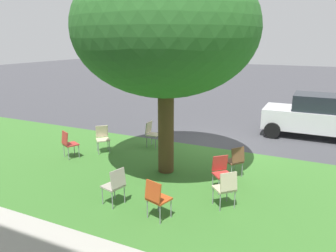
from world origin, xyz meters
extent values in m
plane|color=#424247|center=(0.00, 0.00, 0.00)|extent=(80.00, 80.00, 0.00)
cube|color=#3D752D|center=(0.00, 3.20, 0.00)|extent=(48.00, 6.00, 0.01)
cylinder|color=brown|center=(0.52, 2.75, 1.38)|extent=(0.44, 0.44, 2.77)
ellipsoid|color=#2D6B28|center=(0.52, 2.75, 3.91)|extent=(4.77, 4.77, 3.53)
cube|color=#C64C1E|center=(-0.45, 5.08, 0.44)|extent=(0.51, 0.50, 0.04)
cube|color=#C64C1E|center=(-0.40, 5.25, 0.68)|extent=(0.41, 0.19, 0.40)
cylinder|color=gray|center=(-0.67, 4.96, 0.21)|extent=(0.02, 0.02, 0.42)
cylinder|color=gray|center=(-0.32, 4.87, 0.21)|extent=(0.02, 0.02, 0.42)
cylinder|color=gray|center=(-0.58, 5.29, 0.21)|extent=(0.02, 0.02, 0.42)
cylinder|color=gray|center=(-0.23, 5.19, 0.21)|extent=(0.02, 0.02, 0.42)
cube|color=#ADA393|center=(0.76, 4.99, 0.44)|extent=(0.49, 0.51, 0.04)
cube|color=#ADA393|center=(0.59, 5.03, 0.68)|extent=(0.18, 0.41, 0.40)
cylinder|color=gray|center=(0.88, 4.77, 0.21)|extent=(0.02, 0.02, 0.42)
cylinder|color=gray|center=(0.97, 5.12, 0.21)|extent=(0.02, 0.02, 0.42)
cylinder|color=gray|center=(0.55, 4.85, 0.21)|extent=(0.02, 0.02, 0.42)
cylinder|color=gray|center=(0.64, 5.20, 0.21)|extent=(0.02, 0.02, 0.42)
cube|color=beige|center=(1.85, 0.98, 0.44)|extent=(0.41, 0.43, 0.04)
cube|color=beige|center=(2.03, 0.98, 0.68)|extent=(0.09, 0.40, 0.40)
cylinder|color=gray|center=(1.68, 1.15, 0.21)|extent=(0.02, 0.02, 0.42)
cylinder|color=gray|center=(1.69, 0.79, 0.21)|extent=(0.02, 0.02, 0.42)
cylinder|color=gray|center=(2.02, 1.16, 0.21)|extent=(0.02, 0.02, 0.42)
cylinder|color=gray|center=(2.03, 0.80, 0.21)|extent=(0.02, 0.02, 0.42)
cube|color=#B7332D|center=(-1.30, 3.31, 0.44)|extent=(0.58, 0.58, 0.04)
cube|color=#B7332D|center=(-1.18, 3.18, 0.68)|extent=(0.35, 0.33, 0.40)
cylinder|color=gray|center=(-1.28, 3.56, 0.21)|extent=(0.02, 0.02, 0.42)
cylinder|color=gray|center=(-1.55, 3.32, 0.21)|extent=(0.02, 0.02, 0.42)
cylinder|color=gray|center=(-1.05, 3.31, 0.21)|extent=(0.02, 0.02, 0.42)
cylinder|color=gray|center=(-1.32, 3.07, 0.21)|extent=(0.02, 0.02, 0.42)
cube|color=beige|center=(-1.53, 4.03, 0.44)|extent=(0.58, 0.58, 0.04)
cube|color=beige|center=(-1.66, 4.16, 0.68)|extent=(0.34, 0.34, 0.40)
cylinder|color=gray|center=(-1.54, 3.78, 0.21)|extent=(0.02, 0.02, 0.42)
cylinder|color=gray|center=(-1.29, 4.03, 0.21)|extent=(0.02, 0.02, 0.42)
cylinder|color=gray|center=(-1.78, 4.02, 0.21)|extent=(0.02, 0.02, 0.42)
cylinder|color=gray|center=(-1.53, 4.28, 0.21)|extent=(0.02, 0.02, 0.42)
cube|color=#B7332D|center=(3.70, 3.05, 0.44)|extent=(0.55, 0.54, 0.04)
cube|color=#B7332D|center=(3.78, 3.21, 0.68)|extent=(0.40, 0.25, 0.40)
cylinder|color=gray|center=(3.46, 2.98, 0.21)|extent=(0.02, 0.02, 0.42)
cylinder|color=gray|center=(3.79, 2.82, 0.21)|extent=(0.02, 0.02, 0.42)
cylinder|color=gray|center=(3.61, 3.28, 0.21)|extent=(0.02, 0.02, 0.42)
cylinder|color=gray|center=(3.94, 3.13, 0.21)|extent=(0.02, 0.02, 0.42)
cube|color=brown|center=(-1.30, 2.31, 0.44)|extent=(0.57, 0.58, 0.04)
cube|color=brown|center=(-1.44, 2.42, 0.68)|extent=(0.31, 0.37, 0.40)
cylinder|color=gray|center=(-1.28, 2.06, 0.21)|extent=(0.02, 0.02, 0.42)
cylinder|color=gray|center=(-1.06, 2.35, 0.21)|extent=(0.02, 0.02, 0.42)
cylinder|color=gray|center=(-1.54, 2.27, 0.21)|extent=(0.02, 0.02, 0.42)
cylinder|color=gray|center=(-1.33, 2.55, 0.21)|extent=(0.02, 0.02, 0.42)
cube|color=beige|center=(3.08, 2.22, 0.44)|extent=(0.58, 0.58, 0.04)
cube|color=beige|center=(3.20, 2.09, 0.68)|extent=(0.35, 0.34, 0.40)
cylinder|color=gray|center=(3.09, 2.47, 0.21)|extent=(0.02, 0.02, 0.42)
cylinder|color=gray|center=(2.83, 2.22, 0.21)|extent=(0.02, 0.02, 0.42)
cylinder|color=gray|center=(3.32, 2.23, 0.21)|extent=(0.02, 0.02, 0.42)
cylinder|color=gray|center=(3.07, 1.97, 0.21)|extent=(0.02, 0.02, 0.42)
cube|color=silver|center=(-3.14, -2.72, 0.68)|extent=(3.70, 1.64, 0.76)
cube|color=#1E232B|center=(-3.29, -2.72, 1.33)|extent=(1.90, 1.44, 0.64)
cylinder|color=black|center=(-1.74, -1.85, 0.30)|extent=(0.60, 0.18, 0.60)
cylinder|color=black|center=(-1.74, -3.59, 0.30)|extent=(0.60, 0.18, 0.60)
camera|label=1|loc=(-3.23, 10.50, 3.63)|focal=34.62mm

